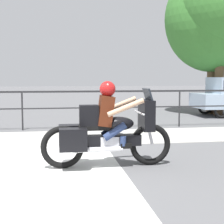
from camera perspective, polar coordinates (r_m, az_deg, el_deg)
The scene contains 6 objects.
sidewalk_band at distance 9.49m, azimuth -15.50°, elevation -4.36°, with size 44.00×2.40×0.01m, color #A8A59E.
crosswalk_band at distance 5.94m, azimuth -14.02°, elevation -10.38°, with size 3.32×6.00×0.01m, color silver.
fence_railing at distance 10.95m, azimuth -14.74°, elevation 2.04°, with size 36.00×0.05×1.23m.
motorcycle at distance 6.25m, azimuth -1.06°, elevation -2.86°, with size 2.41×0.76×1.57m.
tree_behind_sign at distance 16.39m, azimuth 16.48°, elevation 14.60°, with size 4.29×4.29×6.60m.
tree_behind_car at distance 15.83m, azimuth 17.74°, elevation 16.51°, with size 3.70×3.70×6.73m.
Camera 1 is at (1.05, -5.89, 1.64)m, focal length 55.00 mm.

